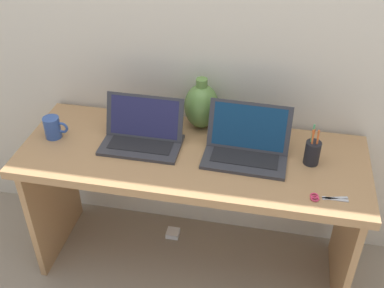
{
  "coord_description": "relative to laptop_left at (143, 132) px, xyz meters",
  "views": [
    {
      "loc": [
        0.32,
        -1.62,
        1.95
      ],
      "look_at": [
        0.0,
        0.0,
        0.76
      ],
      "focal_mm": 43.91,
      "sensor_mm": 36.0,
      "label": 1
    }
  ],
  "objects": [
    {
      "name": "pen_cup",
      "position": [
        0.74,
        -0.01,
        0.0
      ],
      "size": [
        0.07,
        0.07,
        0.19
      ],
      "color": "black",
      "rests_on": "desk"
    },
    {
      "name": "power_brick",
      "position": [
        0.09,
        0.12,
        -0.75
      ],
      "size": [
        0.07,
        0.07,
        0.03
      ],
      "primitive_type": "cube",
      "color": "white",
      "rests_on": "ground"
    },
    {
      "name": "laptop_right",
      "position": [
        0.47,
        0.0,
        0.0
      ],
      "size": [
        0.37,
        0.25,
        0.22
      ],
      "color": "#333338",
      "rests_on": "desk"
    },
    {
      "name": "green_vase",
      "position": [
        0.23,
        0.18,
        0.06
      ],
      "size": [
        0.16,
        0.16,
        0.25
      ],
      "color": "#5B843D",
      "rests_on": "desk"
    },
    {
      "name": "ground_plane",
      "position": [
        0.23,
        -0.04,
        -0.77
      ],
      "size": [
        6.0,
        6.0,
        0.0
      ],
      "primitive_type": "plane",
      "color": "gray"
    },
    {
      "name": "desk",
      "position": [
        0.23,
        -0.04,
        -0.2
      ],
      "size": [
        1.53,
        0.57,
        0.71
      ],
      "color": "#AD7F51",
      "rests_on": "ground"
    },
    {
      "name": "laptop_left",
      "position": [
        0.0,
        0.0,
        0.0
      ],
      "size": [
        0.35,
        0.22,
        0.21
      ],
      "color": "#333338",
      "rests_on": "desk"
    },
    {
      "name": "scissors",
      "position": [
        0.79,
        -0.23,
        -0.05
      ],
      "size": [
        0.15,
        0.06,
        0.01
      ],
      "color": "#B7B7BC",
      "rests_on": "desk"
    },
    {
      "name": "back_wall",
      "position": [
        0.23,
        0.28,
        0.43
      ],
      "size": [
        4.4,
        0.04,
        2.4
      ],
      "primitive_type": "cube",
      "color": "beige",
      "rests_on": "ground"
    },
    {
      "name": "coffee_mug",
      "position": [
        -0.41,
        -0.04,
        -0.0
      ],
      "size": [
        0.12,
        0.07,
        0.1
      ],
      "color": "#335199",
      "rests_on": "desk"
    }
  ]
}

